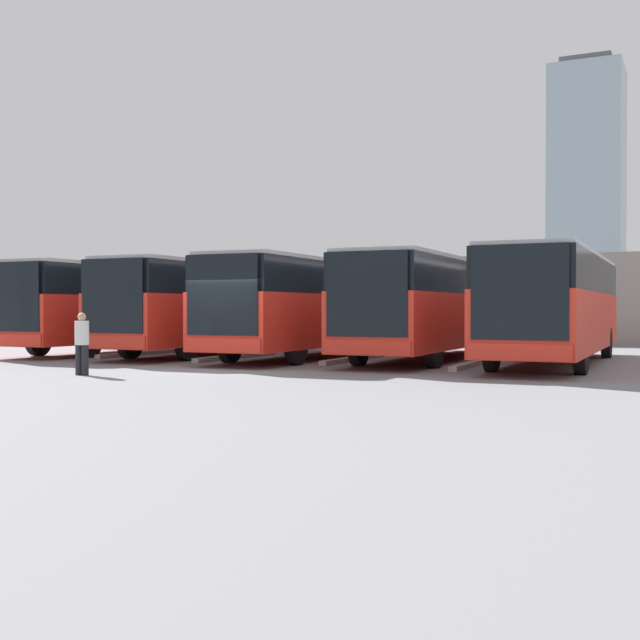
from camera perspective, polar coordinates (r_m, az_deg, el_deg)
name	(u,v)px	position (r m, az deg, el deg)	size (l,w,h in m)	color
ground_plane	(221,369)	(22.68, -7.07, -3.48)	(600.00, 600.00, 0.00)	gray
bus_0	(556,303)	(25.49, 16.46, 1.16)	(2.81, 12.42, 3.34)	red
curb_divider_0	(475,363)	(24.16, 10.96, -3.05)	(0.24, 5.12, 0.15)	#B2B2AD
bus_1	(433,304)	(26.96, 8.01, 1.16)	(2.81, 12.42, 3.34)	red
curb_divider_1	(355,359)	(25.99, 2.48, -2.76)	(0.24, 5.12, 0.15)	#B2B2AD
bus_2	(314,304)	(27.91, -0.40, 1.16)	(2.81, 12.42, 3.34)	red
curb_divider_2	(237,356)	(27.33, -5.95, -2.59)	(0.24, 5.12, 0.15)	#B2B2AD
bus_3	(219,304)	(30.14, -7.20, 1.12)	(2.81, 12.42, 3.34)	red
curb_divider_3	(144,353)	(29.87, -12.40, -2.32)	(0.24, 5.12, 0.15)	#B2B2AD
bus_4	(131,304)	(32.52, -13.29, 1.09)	(2.81, 12.42, 3.34)	red
pedestrian	(82,342)	(21.25, -16.57, -1.48)	(0.38, 0.37, 1.59)	black
station_building	(468,301)	(47.19, 10.47, 1.37)	(30.80, 16.50, 4.28)	gray
office_tower	(587,190)	(266.12, 18.45, 8.79)	(21.57, 21.57, 78.87)	#93A8B7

